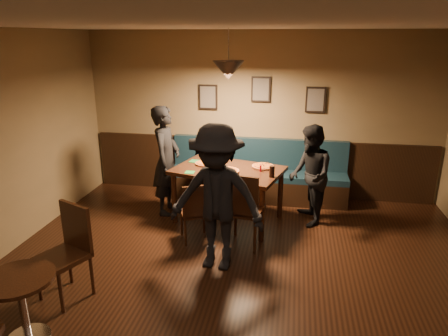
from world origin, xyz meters
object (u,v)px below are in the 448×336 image
object	(u,v)px
soda_glass	(272,172)
tabasco_bottle	(261,168)
booth_bench	(257,171)
diner_right	(310,176)
dining_table	(228,195)
diner_left	(166,161)
chair_near_left	(195,211)
diner_front	(217,198)
cafe_chair_far	(62,255)
chair_near_right	(245,208)
cafe_table	(23,309)

from	to	relation	value
soda_glass	tabasco_bottle	world-z (taller)	soda_glass
booth_bench	diner_right	bearing A→B (deg)	-43.63
dining_table	tabasco_bottle	bearing A→B (deg)	8.69
diner_left	tabasco_bottle	bearing A→B (deg)	-96.82
chair_near_left	diner_front	distance (m)	0.88
diner_right	cafe_chair_far	distance (m)	3.51
diner_right	tabasco_bottle	xyz separation A→B (m)	(-0.71, -0.18, 0.14)
diner_front	diner_left	bearing A→B (deg)	132.92
diner_left	tabasco_bottle	world-z (taller)	diner_left
tabasco_bottle	chair_near_left	bearing A→B (deg)	-142.23
chair_near_right	diner_left	world-z (taller)	diner_left
chair_near_right	soda_glass	xyz separation A→B (m)	(0.31, 0.45, 0.38)
chair_near_left	cafe_table	bearing A→B (deg)	-140.44
booth_bench	cafe_table	size ratio (longest dim) A/B	4.48
diner_front	cafe_table	bearing A→B (deg)	-126.69
tabasco_bottle	cafe_chair_far	size ratio (longest dim) A/B	0.12
chair_near_left	diner_left	world-z (taller)	diner_left
diner_front	cafe_chair_far	world-z (taller)	diner_front
dining_table	soda_glass	distance (m)	0.86
chair_near_left	diner_front	world-z (taller)	diner_front
booth_bench	tabasco_bottle	bearing A→B (deg)	-82.27
booth_bench	cafe_chair_far	bearing A→B (deg)	-118.97
cafe_chair_far	chair_near_left	bearing A→B (deg)	-100.46
diner_left	cafe_chair_far	world-z (taller)	diner_left
booth_bench	soda_glass	xyz separation A→B (m)	(0.31, -1.19, 0.41)
dining_table	chair_near_left	xyz separation A→B (m)	(-0.34, -0.70, 0.01)
diner_right	booth_bench	bearing A→B (deg)	-145.52
diner_right	tabasco_bottle	bearing A→B (deg)	-87.52
diner_right	diner_front	bearing A→B (deg)	-49.64
dining_table	cafe_table	bearing A→B (deg)	-100.93
chair_near_left	diner_left	bearing A→B (deg)	102.91
dining_table	cafe_chair_far	distance (m)	2.62
diner_right	chair_near_left	bearing A→B (deg)	-73.73
soda_glass	cafe_chair_far	bearing A→B (deg)	-136.34
dining_table	diner_right	bearing A→B (deg)	21.14
diner_front	cafe_table	distance (m)	2.24
dining_table	cafe_chair_far	xyz separation A→B (m)	(-1.40, -2.22, 0.10)
chair_near_left	chair_near_right	size ratio (longest dim) A/B	0.81
chair_near_left	soda_glass	world-z (taller)	soda_glass
dining_table	soda_glass	size ratio (longest dim) A/B	9.67
chair_near_left	tabasco_bottle	size ratio (longest dim) A/B	7.24
diner_right	tabasco_bottle	world-z (taller)	diner_right
diner_front	soda_glass	bearing A→B (deg)	67.81
diner_left	cafe_chair_far	size ratio (longest dim) A/B	1.68
booth_bench	cafe_chair_far	world-z (taller)	cafe_chair_far
dining_table	diner_right	world-z (taller)	diner_right
diner_right	diner_front	size ratio (longest dim) A/B	0.84
chair_near_right	tabasco_bottle	xyz separation A→B (m)	(0.14, 0.65, 0.36)
dining_table	cafe_table	size ratio (longest dim) A/B	2.31
diner_right	cafe_table	xyz separation A→B (m)	(-2.60, -3.02, -0.41)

